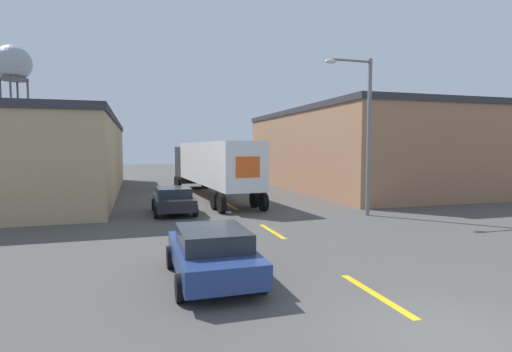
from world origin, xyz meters
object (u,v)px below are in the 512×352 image
at_px(parked_car_left_far, 174,200).
at_px(parked_car_left_near, 212,252).
at_px(street_lamp, 364,125).
at_px(semi_truck, 210,164).
at_px(water_tower, 13,65).

height_order(parked_car_left_far, parked_car_left_near, same).
bearing_deg(street_lamp, semi_truck, 121.07).
xyz_separation_m(parked_car_left_far, street_lamp, (9.02, -3.43, 3.80)).
bearing_deg(water_tower, parked_car_left_near, -71.62).
relative_size(semi_truck, water_tower, 0.90).
xyz_separation_m(semi_truck, street_lamp, (5.95, -9.88, 2.22)).
bearing_deg(street_lamp, parked_car_left_far, 159.15).
xyz_separation_m(semi_truck, parked_car_left_far, (-3.07, -6.44, -1.58)).
bearing_deg(semi_truck, water_tower, 115.91).
relative_size(parked_car_left_far, street_lamp, 0.54).
height_order(parked_car_left_near, street_lamp, street_lamp).
xyz_separation_m(parked_car_left_near, street_lamp, (9.02, 7.48, 3.80)).
height_order(parked_car_left_far, street_lamp, street_lamp).
distance_m(parked_car_left_near, street_lamp, 12.32).
relative_size(parked_car_left_near, street_lamp, 0.54).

